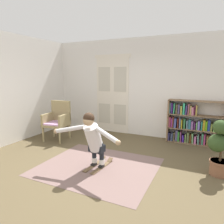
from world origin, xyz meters
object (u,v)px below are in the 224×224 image
Objects in this scene: skis_pair at (99,165)px; bookshelf at (194,125)px; person_skier at (93,137)px; potted_plant at (220,146)px; wicker_chair at (58,120)px.

bookshelf is at bearing 54.96° from skis_pair.
potted_plant is at bearing 20.99° from person_skier.
potted_plant is 0.72× the size of person_skier.
person_skier is (-0.01, -0.19, 0.65)m from skis_pair.
potted_plant is (0.55, -1.67, 0.05)m from bookshelf.
wicker_chair is 0.75× the size of person_skier.
potted_plant is 1.40× the size of skis_pair.
wicker_chair is at bearing 151.25° from skis_pair.
bookshelf is at bearing 19.79° from wicker_chair.
skis_pair is at bearing -125.04° from bookshelf.
person_skier is at bearing -123.19° from bookshelf.
potted_plant is at bearing 16.66° from skis_pair.
person_skier is at bearing -94.16° from skis_pair.
wicker_chair is 1.05× the size of potted_plant.
skis_pair is (1.91, -1.05, -0.56)m from wicker_chair.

